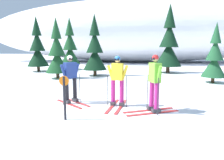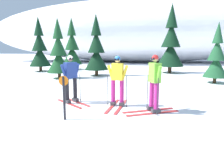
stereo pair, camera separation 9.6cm
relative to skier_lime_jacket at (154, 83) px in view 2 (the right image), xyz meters
The scene contains 12 objects.
ground_plane 2.28m from the skier_lime_jacket, behind, with size 120.00×120.00×0.00m, color white.
skier_lime_jacket is the anchor object (origin of this frame).
skier_yellow_jacket 1.34m from the skier_lime_jacket, 155.93° to the left, with size 0.77×1.80×1.78m.
skier_navy_jacket 3.06m from the skier_lime_jacket, 165.97° to the left, with size 1.51×1.36×1.78m.
pine_tree_far_left 13.84m from the skier_lime_jacket, 130.91° to the left, with size 1.83×1.83×4.74m.
pine_tree_left 14.12m from the skier_lime_jacket, 118.63° to the left, with size 1.89×1.89×4.89m.
pine_tree_center_left 8.91m from the skier_lime_jacket, 130.97° to the left, with size 1.56×1.56×4.05m.
pine_tree_center_right 9.08m from the skier_lime_jacket, 113.20° to the left, with size 1.74×1.74×4.49m.
pine_tree_right 11.03m from the skier_lime_jacket, 78.79° to the left, with size 2.15×2.15×5.58m.
pine_tree_far_right 7.23m from the skier_lime_jacket, 56.35° to the left, with size 1.36×1.36×3.52m.
snow_ridge_background 24.32m from the skier_lime_jacket, 90.63° to the left, with size 45.60×14.90×8.89m, color white.
trail_marker_post 2.79m from the skier_lime_jacket, 158.34° to the right, with size 0.28×0.07×1.28m.
Camera 2 is at (1.51, -6.72, 2.04)m, focal length 32.26 mm.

